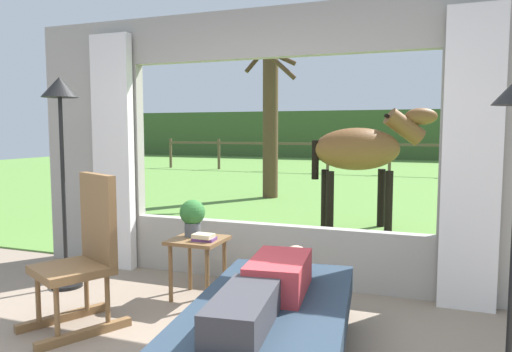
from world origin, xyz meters
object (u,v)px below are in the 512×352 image
(recliner_sofa, at_px, (271,332))
(book_stack, at_px, (204,237))
(reclining_person, at_px, (269,286))
(side_table, at_px, (198,249))
(potted_plant, at_px, (192,215))
(pasture_tree, at_px, (270,118))
(horse, at_px, (363,150))
(floor_lamp_left, at_px, (61,119))
(rocking_chair, at_px, (85,253))

(recliner_sofa, height_order, book_stack, book_stack)
(reclining_person, height_order, side_table, reclining_person)
(recliner_sofa, height_order, potted_plant, potted_plant)
(pasture_tree, bearing_deg, side_table, -76.79)
(book_stack, distance_m, horse, 3.56)
(side_table, distance_m, book_stack, 0.16)
(side_table, relative_size, floor_lamp_left, 0.27)
(pasture_tree, bearing_deg, floor_lamp_left, -88.77)
(potted_plant, bearing_deg, pasture_tree, 102.61)
(rocking_chair, xyz_separation_m, potted_plant, (0.42, 0.88, 0.16))
(potted_plant, height_order, floor_lamp_left, floor_lamp_left)
(recliner_sofa, bearing_deg, floor_lamp_left, 154.12)
(side_table, xyz_separation_m, horse, (0.89, 3.35, 0.73))
(potted_plant, xyz_separation_m, pasture_tree, (-1.32, 5.92, 0.99))
(recliner_sofa, distance_m, reclining_person, 0.31)
(book_stack, height_order, horse, horse)
(rocking_chair, distance_m, book_stack, 0.96)
(side_table, height_order, floor_lamp_left, floor_lamp_left)
(side_table, bearing_deg, rocking_chair, -121.20)
(reclining_person, height_order, book_stack, reclining_person)
(recliner_sofa, height_order, reclining_person, reclining_person)
(book_stack, distance_m, floor_lamp_left, 1.69)
(recliner_sofa, distance_m, pasture_tree, 7.46)
(recliner_sofa, distance_m, horse, 4.39)
(rocking_chair, xyz_separation_m, book_stack, (0.58, 0.76, 0.00))
(rocking_chair, height_order, side_table, rocking_chair)
(book_stack, bearing_deg, horse, 76.72)
(potted_plant, xyz_separation_m, horse, (0.97, 3.29, 0.45))
(potted_plant, bearing_deg, floor_lamp_left, -169.45)
(potted_plant, height_order, book_stack, potted_plant)
(reclining_person, height_order, horse, horse)
(rocking_chair, bearing_deg, floor_lamp_left, 166.52)
(side_table, relative_size, horse, 0.29)
(recliner_sofa, xyz_separation_m, rocking_chair, (-1.47, 0.11, 0.33))
(recliner_sofa, relative_size, potted_plant, 5.61)
(side_table, bearing_deg, recliner_sofa, -43.64)
(rocking_chair, height_order, pasture_tree, pasture_tree)
(potted_plant, bearing_deg, side_table, -36.87)
(floor_lamp_left, distance_m, pasture_tree, 6.14)
(floor_lamp_left, bearing_deg, potted_plant, 10.55)
(reclining_person, xyz_separation_m, horse, (-0.08, 4.34, 0.63))
(pasture_tree, bearing_deg, horse, -48.80)
(recliner_sofa, distance_m, potted_plant, 1.53)
(book_stack, bearing_deg, rocking_chair, -127.59)
(potted_plant, relative_size, pasture_tree, 0.09)
(reclining_person, xyz_separation_m, rocking_chair, (-1.47, 0.16, 0.02))
(horse, bearing_deg, recliner_sofa, -23.89)
(rocking_chair, distance_m, pasture_tree, 6.95)
(horse, xyz_separation_m, pasture_tree, (-2.30, 2.62, 0.54))
(recliner_sofa, xyz_separation_m, potted_plant, (-1.06, 0.99, 0.48))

